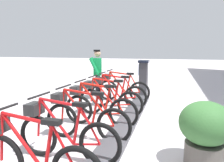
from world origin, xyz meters
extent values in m
plane|color=silver|center=(0.00, 0.00, 0.00)|extent=(60.00, 60.00, 0.00)
cube|color=#47474C|center=(0.00, 0.00, 0.05)|extent=(0.44, 6.39, 0.10)
cube|color=#38383D|center=(0.05, -3.71, 0.60)|extent=(0.28, 0.44, 1.20)
cube|color=#194C8C|center=(0.20, -3.71, 0.95)|extent=(0.03, 0.30, 0.40)
cube|color=black|center=(0.05, -3.71, 1.24)|extent=(0.36, 0.52, 0.08)
torus|color=black|center=(0.03, -2.58, 0.33)|extent=(0.67, 0.10, 0.67)
torus|color=black|center=(1.07, -2.62, 0.33)|extent=(0.67, 0.10, 0.67)
cylinder|color=red|center=(0.73, -2.60, 0.61)|extent=(0.60, 0.07, 0.70)
cylinder|color=red|center=(0.39, -2.59, 0.58)|extent=(0.16, 0.05, 0.61)
cylinder|color=red|center=(0.67, -2.60, 0.92)|extent=(0.69, 0.07, 0.11)
cylinder|color=red|center=(0.24, -2.58, 0.31)|extent=(0.43, 0.05, 0.09)
cylinder|color=red|center=(0.18, -2.58, 0.61)|extent=(0.33, 0.05, 0.56)
cylinder|color=red|center=(1.04, -2.62, 0.64)|extent=(0.10, 0.04, 0.62)
cube|color=black|center=(0.33, -2.59, 0.91)|extent=(0.22, 0.11, 0.06)
cylinder|color=black|center=(1.01, -2.62, 1.00)|extent=(0.05, 0.54, 0.03)
cube|color=#2D2D2D|center=(1.12, -2.62, 0.78)|extent=(0.21, 0.29, 0.18)
torus|color=black|center=(0.03, -1.78, 0.33)|extent=(0.67, 0.10, 0.67)
torus|color=black|center=(1.07, -1.82, 0.33)|extent=(0.67, 0.10, 0.67)
cylinder|color=red|center=(0.73, -1.81, 0.61)|extent=(0.60, 0.07, 0.70)
cylinder|color=red|center=(0.39, -1.79, 0.58)|extent=(0.16, 0.05, 0.61)
cylinder|color=red|center=(0.67, -1.80, 0.92)|extent=(0.69, 0.07, 0.11)
cylinder|color=red|center=(0.24, -1.79, 0.31)|extent=(0.43, 0.05, 0.09)
cylinder|color=red|center=(0.18, -1.78, 0.61)|extent=(0.33, 0.05, 0.56)
cylinder|color=red|center=(1.04, -1.82, 0.64)|extent=(0.10, 0.04, 0.62)
cube|color=black|center=(0.33, -1.79, 0.91)|extent=(0.22, 0.11, 0.06)
cylinder|color=black|center=(1.01, -1.82, 1.00)|extent=(0.05, 0.54, 0.03)
cube|color=#2D2D2D|center=(1.12, -1.82, 0.78)|extent=(0.21, 0.29, 0.18)
torus|color=black|center=(0.03, -0.98, 0.33)|extent=(0.67, 0.10, 0.67)
torus|color=black|center=(1.07, -1.02, 0.33)|extent=(0.67, 0.10, 0.67)
cylinder|color=red|center=(0.73, -1.01, 0.61)|extent=(0.60, 0.07, 0.70)
cylinder|color=red|center=(0.39, -0.99, 0.58)|extent=(0.16, 0.05, 0.61)
cylinder|color=red|center=(0.67, -1.00, 0.92)|extent=(0.69, 0.07, 0.11)
cylinder|color=red|center=(0.24, -0.99, 0.31)|extent=(0.43, 0.05, 0.09)
cylinder|color=red|center=(0.18, -0.98, 0.61)|extent=(0.33, 0.05, 0.56)
cylinder|color=red|center=(1.04, -1.02, 0.64)|extent=(0.10, 0.04, 0.62)
cube|color=black|center=(0.33, -0.99, 0.91)|extent=(0.22, 0.11, 0.06)
cylinder|color=black|center=(1.01, -1.02, 1.00)|extent=(0.05, 0.54, 0.03)
cube|color=#2D2D2D|center=(1.12, -1.02, 0.78)|extent=(0.21, 0.29, 0.18)
torus|color=black|center=(0.03, -0.18, 0.33)|extent=(0.67, 0.10, 0.67)
torus|color=black|center=(1.07, -0.22, 0.33)|extent=(0.67, 0.10, 0.67)
cylinder|color=red|center=(0.73, -0.21, 0.61)|extent=(0.60, 0.07, 0.70)
cylinder|color=red|center=(0.39, -0.19, 0.58)|extent=(0.16, 0.05, 0.61)
cylinder|color=red|center=(0.67, -0.20, 0.92)|extent=(0.69, 0.07, 0.11)
cylinder|color=red|center=(0.24, -0.19, 0.31)|extent=(0.43, 0.05, 0.09)
cylinder|color=red|center=(0.18, -0.18, 0.61)|extent=(0.33, 0.05, 0.56)
cylinder|color=red|center=(1.04, -0.22, 0.64)|extent=(0.10, 0.04, 0.62)
cube|color=black|center=(0.33, -0.19, 0.91)|extent=(0.22, 0.11, 0.06)
cylinder|color=black|center=(1.01, -0.22, 1.00)|extent=(0.05, 0.54, 0.03)
cube|color=#2D2D2D|center=(1.12, -0.22, 0.78)|extent=(0.21, 0.29, 0.18)
torus|color=black|center=(0.03, 0.62, 0.33)|extent=(0.67, 0.10, 0.67)
torus|color=black|center=(1.07, 0.58, 0.33)|extent=(0.67, 0.10, 0.67)
cylinder|color=red|center=(0.73, 0.59, 0.61)|extent=(0.60, 0.07, 0.70)
cylinder|color=red|center=(0.39, 0.61, 0.58)|extent=(0.16, 0.05, 0.61)
cylinder|color=red|center=(0.67, 0.59, 0.92)|extent=(0.69, 0.07, 0.11)
cylinder|color=red|center=(0.24, 0.61, 0.31)|extent=(0.43, 0.05, 0.09)
cylinder|color=red|center=(0.18, 0.61, 0.61)|extent=(0.33, 0.05, 0.56)
cylinder|color=red|center=(1.04, 0.58, 0.64)|extent=(0.10, 0.04, 0.62)
cube|color=black|center=(0.33, 0.61, 0.91)|extent=(0.22, 0.11, 0.06)
cylinder|color=black|center=(1.01, 0.58, 1.00)|extent=(0.05, 0.54, 0.03)
cube|color=#2D2D2D|center=(1.12, 0.58, 0.78)|extent=(0.21, 0.29, 0.18)
torus|color=black|center=(0.03, 1.42, 0.33)|extent=(0.67, 0.10, 0.67)
torus|color=black|center=(1.07, 1.38, 0.33)|extent=(0.67, 0.10, 0.67)
cylinder|color=red|center=(0.73, 1.39, 0.61)|extent=(0.60, 0.07, 0.70)
cylinder|color=red|center=(0.39, 1.41, 0.58)|extent=(0.16, 0.05, 0.61)
cylinder|color=red|center=(0.67, 1.39, 0.92)|extent=(0.69, 0.07, 0.11)
cylinder|color=red|center=(0.24, 1.41, 0.31)|extent=(0.43, 0.05, 0.09)
cylinder|color=red|center=(0.18, 1.41, 0.61)|extent=(0.33, 0.05, 0.56)
cylinder|color=red|center=(1.04, 1.38, 0.64)|extent=(0.10, 0.04, 0.62)
cube|color=black|center=(0.33, 1.41, 0.91)|extent=(0.22, 0.11, 0.06)
cylinder|color=black|center=(1.01, 1.38, 1.00)|extent=(0.05, 0.54, 0.03)
cube|color=#2D2D2D|center=(1.12, 1.38, 0.78)|extent=(0.21, 0.29, 0.18)
torus|color=black|center=(1.07, 2.18, 0.33)|extent=(0.67, 0.10, 0.67)
cylinder|color=red|center=(0.73, 2.19, 0.61)|extent=(0.60, 0.07, 0.70)
cylinder|color=red|center=(0.39, 2.20, 0.58)|extent=(0.16, 0.05, 0.61)
cylinder|color=red|center=(0.67, 2.19, 0.92)|extent=(0.69, 0.07, 0.11)
cylinder|color=red|center=(0.18, 2.21, 0.61)|extent=(0.33, 0.05, 0.56)
cylinder|color=red|center=(1.04, 2.18, 0.64)|extent=(0.10, 0.04, 0.62)
cube|color=black|center=(0.33, 2.21, 0.91)|extent=(0.22, 0.11, 0.06)
cylinder|color=black|center=(1.01, 2.18, 1.00)|extent=(0.05, 0.54, 0.03)
cube|color=white|center=(1.49, -2.61, 0.05)|extent=(0.28, 0.18, 0.10)
cube|color=white|center=(1.44, -2.85, 0.05)|extent=(0.28, 0.18, 0.10)
cylinder|color=black|center=(1.44, -2.63, 0.43)|extent=(0.15, 0.15, 0.82)
cylinder|color=black|center=(1.50, -2.82, 0.43)|extent=(0.15, 0.15, 0.82)
cube|color=#138C45|center=(1.47, -2.73, 1.10)|extent=(0.36, 0.46, 0.56)
cylinder|color=#138C45|center=(1.49, -2.45, 1.13)|extent=(0.35, 0.19, 0.57)
cylinder|color=#138C45|center=(1.64, -2.95, 1.13)|extent=(0.35, 0.19, 0.57)
sphere|color=tan|center=(1.47, -2.73, 1.53)|extent=(0.22, 0.22, 0.22)
cylinder|color=black|center=(1.49, -2.72, 1.63)|extent=(0.22, 0.22, 0.06)
cylinder|color=#59544C|center=(-1.45, 1.00, 0.17)|extent=(0.56, 0.56, 0.35)
ellipsoid|color=#3A7036|center=(-1.45, 1.00, 0.65)|extent=(0.76, 0.76, 0.64)
camera|label=1|loc=(-0.95, 4.35, 1.73)|focal=35.88mm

